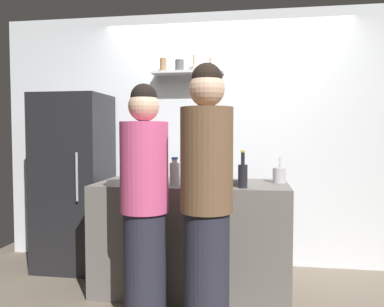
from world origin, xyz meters
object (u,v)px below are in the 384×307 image
baking_pan (218,181)px  utensil_holder (279,175)px  wine_bottle_dark_glass (243,174)px  wine_bottle_green_glass (163,168)px  person_pink_top (144,206)px  water_bottle_plastic (175,173)px  refrigerator (74,182)px  person_brown_jacket (207,203)px

baking_pan → utensil_holder: bearing=16.0°
wine_bottle_dark_glass → wine_bottle_green_glass: size_ratio=0.97×
utensil_holder → person_pink_top: bearing=-143.4°
water_bottle_plastic → person_pink_top: 0.49m
person_pink_top → refrigerator: bearing=129.2°
refrigerator → baking_pan: refrigerator is taller
utensil_holder → wine_bottle_dark_glass: bearing=-130.9°
wine_bottle_dark_glass → utensil_holder: bearing=49.1°
refrigerator → wine_bottle_dark_glass: refrigerator is taller
refrigerator → person_brown_jacket: size_ratio=0.97×
baking_pan → wine_bottle_green_glass: size_ratio=1.14×
refrigerator → utensil_holder: size_ratio=7.70×
person_pink_top → wine_bottle_dark_glass: bearing=23.0°
refrigerator → baking_pan: (1.49, -0.42, 0.09)m
baking_pan → utensil_holder: utensil_holder is taller
wine_bottle_green_glass → water_bottle_plastic: (0.18, -0.32, -0.01)m
wine_bottle_dark_glass → water_bottle_plastic: bearing=174.1°
baking_pan → water_bottle_plastic: 0.38m
wine_bottle_green_glass → person_brown_jacket: size_ratio=0.17×
refrigerator → baking_pan: 1.55m
utensil_holder → water_bottle_plastic: bearing=-161.1°
utensil_holder → person_pink_top: (-0.98, -0.73, -0.15)m
wine_bottle_dark_glass → person_pink_top: person_pink_top is taller
wine_bottle_dark_glass → person_brown_jacket: (-0.22, -0.54, -0.13)m
refrigerator → person_pink_top: 1.43m
wine_bottle_green_glass → baking_pan: bearing=-18.9°
wine_bottle_dark_glass → water_bottle_plastic: 0.55m
wine_bottle_green_glass → water_bottle_plastic: wine_bottle_green_glass is taller
utensil_holder → person_pink_top: person_pink_top is taller
person_pink_top → person_brown_jacket: size_ratio=0.94×
wine_bottle_green_glass → wine_bottle_dark_glass: bearing=-27.5°
person_pink_top → water_bottle_plastic: bearing=67.2°
water_bottle_plastic → person_pink_top: (-0.13, -0.44, -0.19)m
refrigerator → utensil_holder: (2.00, -0.27, 0.13)m
refrigerator → utensil_holder: 2.02m
refrigerator → wine_bottle_green_glass: size_ratio=5.83×
wine_bottle_dark_glass → wine_bottle_green_glass: (-0.73, 0.38, 0.01)m
wine_bottle_green_glass → refrigerator: bearing=165.8°
refrigerator → wine_bottle_green_glass: (0.97, -0.25, 0.17)m
wine_bottle_dark_glass → person_brown_jacket: bearing=-112.3°
baking_pan → person_brown_jacket: size_ratio=0.19×
refrigerator → person_pink_top: size_ratio=1.02×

